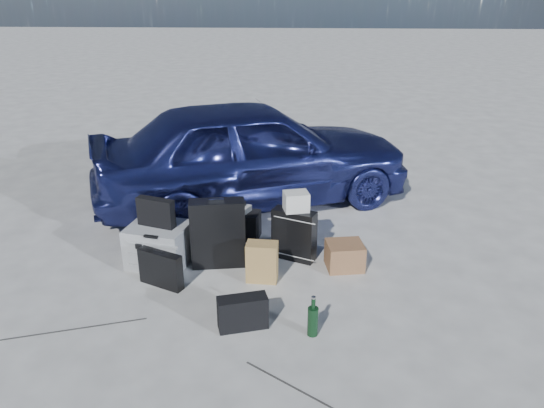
{
  "coord_description": "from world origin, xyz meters",
  "views": [
    {
      "loc": [
        0.6,
        -3.92,
        2.64
      ],
      "look_at": [
        0.35,
        0.85,
        0.62
      ],
      "focal_mm": 35.0,
      "sensor_mm": 36.0,
      "label": 1
    }
  ],
  "objects_px": {
    "duffel_bag": "(233,224)",
    "cardboard_box": "(345,256)",
    "briefcase": "(161,269)",
    "car": "(252,152)",
    "suitcase_left": "(218,234)",
    "pelican_case": "(159,245)",
    "green_bottle": "(313,317)",
    "suitcase_right": "(294,235)"
  },
  "relations": [
    {
      "from": "duffel_bag",
      "to": "green_bottle",
      "type": "distance_m",
      "value": 1.96
    },
    {
      "from": "duffel_bag",
      "to": "cardboard_box",
      "type": "bearing_deg",
      "value": -19.09
    },
    {
      "from": "suitcase_right",
      "to": "briefcase",
      "type": "bearing_deg",
      "value": -130.56
    },
    {
      "from": "duffel_bag",
      "to": "suitcase_left",
      "type": "bearing_deg",
      "value": -85.95
    },
    {
      "from": "car",
      "to": "suitcase_left",
      "type": "bearing_deg",
      "value": 151.33
    },
    {
      "from": "pelican_case",
      "to": "duffel_bag",
      "type": "bearing_deg",
      "value": 56.53
    },
    {
      "from": "car",
      "to": "green_bottle",
      "type": "xyz_separation_m",
      "value": [
        0.72,
        -2.77,
        -0.5
      ]
    },
    {
      "from": "suitcase_right",
      "to": "cardboard_box",
      "type": "distance_m",
      "value": 0.55
    },
    {
      "from": "green_bottle",
      "to": "duffel_bag",
      "type": "bearing_deg",
      "value": 116.05
    },
    {
      "from": "car",
      "to": "briefcase",
      "type": "xyz_separation_m",
      "value": [
        -0.68,
        -2.09,
        -0.49
      ]
    },
    {
      "from": "pelican_case",
      "to": "green_bottle",
      "type": "xyz_separation_m",
      "value": [
        1.52,
        -1.1,
        -0.04
      ]
    },
    {
      "from": "car",
      "to": "pelican_case",
      "type": "xyz_separation_m",
      "value": [
        -0.79,
        -1.68,
        -0.46
      ]
    },
    {
      "from": "pelican_case",
      "to": "green_bottle",
      "type": "relative_size",
      "value": 1.67
    },
    {
      "from": "pelican_case",
      "to": "cardboard_box",
      "type": "distance_m",
      "value": 1.85
    },
    {
      "from": "briefcase",
      "to": "pelican_case",
      "type": "bearing_deg",
      "value": 130.94
    },
    {
      "from": "cardboard_box",
      "to": "pelican_case",
      "type": "bearing_deg",
      "value": -179.56
    },
    {
      "from": "pelican_case",
      "to": "briefcase",
      "type": "xyz_separation_m",
      "value": [
        0.12,
        -0.42,
        -0.03
      ]
    },
    {
      "from": "car",
      "to": "suitcase_left",
      "type": "xyz_separation_m",
      "value": [
        -0.2,
        -1.67,
        -0.32
      ]
    },
    {
      "from": "suitcase_left",
      "to": "briefcase",
      "type": "bearing_deg",
      "value": -147.52
    },
    {
      "from": "pelican_case",
      "to": "briefcase",
      "type": "height_order",
      "value": "pelican_case"
    },
    {
      "from": "suitcase_right",
      "to": "duffel_bag",
      "type": "height_order",
      "value": "suitcase_right"
    },
    {
      "from": "duffel_bag",
      "to": "cardboard_box",
      "type": "xyz_separation_m",
      "value": [
        1.19,
        -0.65,
        -0.02
      ]
    },
    {
      "from": "suitcase_left",
      "to": "green_bottle",
      "type": "distance_m",
      "value": 1.45
    },
    {
      "from": "duffel_bag",
      "to": "cardboard_box",
      "type": "height_order",
      "value": "duffel_bag"
    },
    {
      "from": "briefcase",
      "to": "duffel_bag",
      "type": "xyz_separation_m",
      "value": [
        0.54,
        1.08,
        -0.02
      ]
    },
    {
      "from": "cardboard_box",
      "to": "green_bottle",
      "type": "height_order",
      "value": "green_bottle"
    },
    {
      "from": "pelican_case",
      "to": "suitcase_right",
      "type": "height_order",
      "value": "suitcase_right"
    },
    {
      "from": "pelican_case",
      "to": "green_bottle",
      "type": "height_order",
      "value": "pelican_case"
    },
    {
      "from": "pelican_case",
      "to": "suitcase_right",
      "type": "xyz_separation_m",
      "value": [
        1.34,
        0.18,
        0.06
      ]
    },
    {
      "from": "suitcase_left",
      "to": "cardboard_box",
      "type": "distance_m",
      "value": 1.27
    },
    {
      "from": "pelican_case",
      "to": "car",
      "type": "bearing_deg",
      "value": 75.98
    },
    {
      "from": "cardboard_box",
      "to": "suitcase_left",
      "type": "bearing_deg",
      "value": -179.53
    },
    {
      "from": "car",
      "to": "pelican_case",
      "type": "height_order",
      "value": "car"
    },
    {
      "from": "briefcase",
      "to": "green_bottle",
      "type": "height_order",
      "value": "briefcase"
    },
    {
      "from": "pelican_case",
      "to": "suitcase_right",
      "type": "relative_size",
      "value": 1.08
    },
    {
      "from": "suitcase_right",
      "to": "duffel_bag",
      "type": "relative_size",
      "value": 0.88
    },
    {
      "from": "suitcase_left",
      "to": "green_bottle",
      "type": "relative_size",
      "value": 2.02
    },
    {
      "from": "suitcase_right",
      "to": "green_bottle",
      "type": "relative_size",
      "value": 1.54
    },
    {
      "from": "car",
      "to": "suitcase_left",
      "type": "relative_size",
      "value": 5.66
    },
    {
      "from": "pelican_case",
      "to": "briefcase",
      "type": "bearing_deg",
      "value": -63.01
    },
    {
      "from": "cardboard_box",
      "to": "car",
      "type": "bearing_deg",
      "value": 122.4
    },
    {
      "from": "suitcase_left",
      "to": "pelican_case",
      "type": "bearing_deg",
      "value": 171.53
    }
  ]
}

